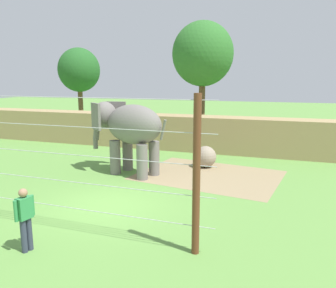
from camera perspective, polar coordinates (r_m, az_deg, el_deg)
name	(u,v)px	position (r m, az deg, el deg)	size (l,w,h in m)	color
ground_plane	(109,205)	(12.08, -10.12, -10.18)	(120.00, 120.00, 0.00)	#609342
dirt_patch	(209,175)	(15.52, 7.02, -5.30)	(6.23, 4.71, 0.01)	#937F5B
embankment_wall	(188,133)	(20.89, 3.40, 1.95)	(36.00, 1.80, 2.14)	tan
elephant	(128,127)	(15.40, -6.84, 2.90)	(4.35, 2.39, 3.30)	slate
enrichment_ball	(205,157)	(16.77, 6.44, -2.17)	(1.08, 1.08, 1.08)	gray
cable_fence	(67,164)	(9.70, -16.94, -3.22)	(8.44, 0.19, 4.02)	brown
zookeeper	(25,217)	(9.29, -23.30, -11.40)	(0.29, 0.59, 1.67)	#33384C
tree_far_left	(79,70)	(32.27, -15.00, 12.09)	(3.79, 3.79, 7.22)	brown
tree_left_of_centre	(203,55)	(23.60, 5.97, 15.01)	(4.17, 4.17, 8.26)	brown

